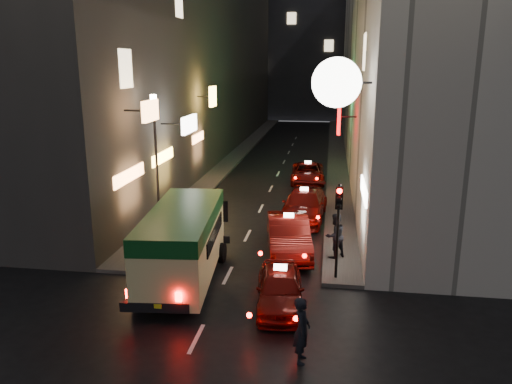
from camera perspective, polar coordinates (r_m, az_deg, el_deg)
The scene contains 14 objects.
building_left at distance 44.05m, azimuth -7.06°, elevation 16.05°, with size 7.59×52.00×18.00m.
building_right at distance 42.72m, azimuth 14.97°, elevation 15.74°, with size 8.11×52.00×18.00m.
building_far at distance 74.64m, azimuth 5.98°, elevation 16.93°, with size 30.00×10.00×22.00m, color #333338.
sidewalk_left at distance 43.87m, azimuth -1.96°, elevation 4.45°, with size 1.50×52.00×0.15m, color #4E4A48.
sidewalk_right at distance 43.17m, azimuth 9.24°, elevation 4.10°, with size 1.50×52.00×0.15m, color #4E4A48.
minibus at distance 18.05m, azimuth -8.36°, elevation -5.10°, with size 2.78×6.48×2.71m.
taxi_near at distance 16.43m, azimuth 2.77°, elevation -10.60°, with size 2.47×4.91×1.67m.
taxi_second at distance 20.82m, azimuth 3.73°, elevation -4.61°, with size 3.21×6.03×1.99m.
taxi_third at distance 25.38m, azimuth 5.50°, elevation -1.21°, with size 2.62×5.64×1.92m.
taxi_far at distance 33.34m, azimuth 5.93°, elevation 2.36°, with size 2.13×4.82×1.68m.
pedestrian_crossing at distance 13.59m, azimuth 5.28°, elevation -14.99°, with size 0.68×0.44×2.08m, color black.
pedestrian_sidewalk at distance 20.13m, azimuth 9.02°, elevation -4.63°, with size 0.78×0.49×2.07m, color black.
traffic_light at distance 17.69m, azimuth 9.42°, elevation -2.22°, with size 0.26×0.43×3.50m.
lamp_post at distance 23.20m, azimuth -11.34°, elevation 4.30°, with size 0.28×0.28×6.22m.
Camera 1 is at (3.61, -8.48, 7.71)m, focal length 35.00 mm.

